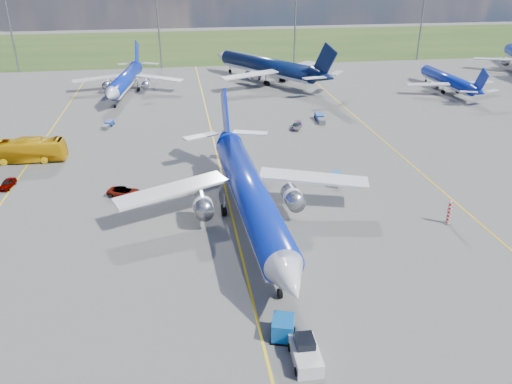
{
  "coord_description": "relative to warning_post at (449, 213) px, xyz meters",
  "views": [
    {
      "loc": [
        -5.7,
        -41.5,
        29.74
      ],
      "look_at": [
        2.79,
        12.26,
        4.0
      ],
      "focal_mm": 35.0,
      "sensor_mm": 36.0,
      "label": 1
    }
  ],
  "objects": [
    {
      "name": "service_car_b",
      "position": [
        -39.87,
        14.13,
        -0.86
      ],
      "size": [
        5.04,
        3.59,
        1.28
      ],
      "primitive_type": "imported",
      "rotation": [
        0.0,
        0.0,
        1.21
      ],
      "color": "#999999",
      "rests_on": "ground"
    },
    {
      "name": "main_airliner",
      "position": [
        -24.01,
        3.82,
        -1.5
      ],
      "size": [
        36.53,
        46.83,
        11.87
      ],
      "primitive_type": null,
      "rotation": [
        0.0,
        0.0,
        0.04
      ],
      "color": "#0C25AE",
      "rests_on": "ground"
    },
    {
      "name": "uld_container",
      "position": [
        -24.16,
        -16.61,
        -0.6
      ],
      "size": [
        2.39,
        2.69,
        1.81
      ],
      "primitive_type": "cube",
      "rotation": [
        0.0,
        0.0,
        -0.3
      ],
      "color": "#0D5BB7",
      "rests_on": "ground"
    },
    {
      "name": "service_car_a",
      "position": [
        -56.5,
        19.59,
        -0.89
      ],
      "size": [
        1.9,
        3.73,
        1.22
      ],
      "primitive_type": "imported",
      "rotation": [
        0.0,
        0.0,
        -0.13
      ],
      "color": "#999999",
      "rests_on": "ground"
    },
    {
      "name": "service_car_c",
      "position": [
        -9.91,
        39.29,
        -0.91
      ],
      "size": [
        3.21,
        4.38,
        1.18
      ],
      "primitive_type": "imported",
      "rotation": [
        0.0,
        0.0,
        -0.44
      ],
      "color": "#999999",
      "rests_on": "ground"
    },
    {
      "name": "warning_post",
      "position": [
        0.0,
        0.0,
        0.0
      ],
      "size": [
        0.5,
        0.5,
        3.0
      ],
      "primitive_type": "cylinder",
      "color": "red",
      "rests_on": "ground"
    },
    {
      "name": "ground",
      "position": [
        -26.0,
        -8.0,
        -1.5
      ],
      "size": [
        400.0,
        400.0,
        0.0
      ],
      "primitive_type": "plane",
      "color": "#52524F",
      "rests_on": "ground"
    },
    {
      "name": "bg_jet_nnw",
      "position": [
        -43.84,
        71.94,
        -1.5
      ],
      "size": [
        32.96,
        40.62,
        9.76
      ],
      "primitive_type": null,
      "rotation": [
        0.0,
        0.0,
        -0.13
      ],
      "color": "#0C25AE",
      "rests_on": "ground"
    },
    {
      "name": "baggage_tug_w",
      "position": [
        -9.81,
        14.48,
        -1.02
      ],
      "size": [
        2.8,
        4.7,
        1.03
      ],
      "rotation": [
        0.0,
        0.0,
        -0.38
      ],
      "color": "#1A60A1",
      "rests_on": "ground"
    },
    {
      "name": "floodlight_masts",
      "position": [
        -16.0,
        102.0,
        11.06
      ],
      "size": [
        202.2,
        0.5,
        22.7
      ],
      "color": "slate",
      "rests_on": "ground"
    },
    {
      "name": "apron_bus",
      "position": [
        -56.85,
        29.76,
        0.37
      ],
      "size": [
        13.52,
        3.49,
        3.75
      ],
      "primitive_type": "imported",
      "rotation": [
        0.0,
        0.0,
        1.54
      ],
      "color": "#E0A80D",
      "rests_on": "ground"
    },
    {
      "name": "pushback_tug",
      "position": [
        -22.95,
        -19.68,
        -0.72
      ],
      "size": [
        2.2,
        5.71,
        1.93
      ],
      "rotation": [
        0.0,
        0.0,
        -0.02
      ],
      "color": "silver",
      "rests_on": "ground"
    },
    {
      "name": "taxiway_lines",
      "position": [
        -25.83,
        19.7,
        -1.49
      ],
      "size": [
        60.25,
        160.0,
        0.02
      ],
      "color": "yellow",
      "rests_on": "ground"
    },
    {
      "name": "baggage_tug_c",
      "position": [
        -45.47,
        46.21,
        -1.06
      ],
      "size": [
        2.03,
        4.36,
        0.95
      ],
      "rotation": [
        0.0,
        0.0,
        -0.22
      ],
      "color": "#193A99",
      "rests_on": "ground"
    },
    {
      "name": "baggage_tug_e",
      "position": [
        -4.07,
        43.56,
        -0.95
      ],
      "size": [
        1.9,
        5.36,
        1.18
      ],
      "rotation": [
        0.0,
        0.0,
        -0.1
      ],
      "color": "#1A3F9E",
      "rests_on": "ground"
    },
    {
      "name": "grass_strip",
      "position": [
        -26.0,
        142.0,
        -1.5
      ],
      "size": [
        400.0,
        80.0,
        0.01
      ],
      "primitive_type": "cube",
      "color": "#2D4719",
      "rests_on": "ground"
    },
    {
      "name": "bg_jet_n",
      "position": [
        -8.57,
        79.14,
        -1.5
      ],
      "size": [
        53.64,
        56.81,
        11.87
      ],
      "primitive_type": null,
      "rotation": [
        0.0,
        0.0,
        3.72
      ],
      "color": "#07153E",
      "rests_on": "ground"
    },
    {
      "name": "bg_jet_ne",
      "position": [
        32.88,
        62.3,
        -1.5
      ],
      "size": [
        23.93,
        31.15,
        8.07
      ],
      "primitive_type": null,
      "rotation": [
        0.0,
        0.0,
        3.16
      ],
      "color": "#0C25AE",
      "rests_on": "ground"
    }
  ]
}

